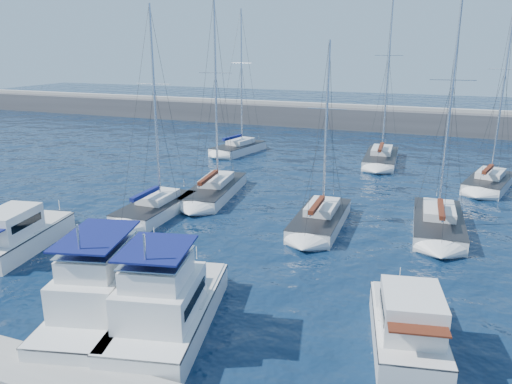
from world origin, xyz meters
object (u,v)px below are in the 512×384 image
(motor_yacht_stbd_inner, at_px, (167,308))
(sailboat_back_c, at_px, (489,182))
(sailboat_mid_c, at_px, (320,219))
(sailboat_mid_b, at_px, (215,190))
(sailboat_mid_d, at_px, (438,223))
(motor_yacht_stbd_outer, at_px, (408,328))
(sailboat_back_b, at_px, (381,158))
(motor_yacht_port_outer, at_px, (20,236))
(sailboat_back_a, at_px, (239,148))
(sailboat_mid_a, at_px, (156,208))
(motor_yacht_port_inner, at_px, (111,291))

(motor_yacht_stbd_inner, distance_m, sailboat_back_c, 32.93)
(motor_yacht_stbd_inner, xyz_separation_m, sailboat_mid_c, (2.98, 15.17, -0.63))
(sailboat_mid_b, xyz_separation_m, sailboat_mid_d, (17.45, -1.76, 0.00))
(motor_yacht_stbd_inner, xyz_separation_m, motor_yacht_stbd_outer, (9.82, 2.41, -0.19))
(motor_yacht_stbd_outer, xyz_separation_m, sailboat_mid_d, (0.72, 14.90, -0.42))
(sailboat_mid_c, relative_size, sailboat_back_b, 0.72)
(sailboat_back_b, relative_size, sailboat_back_c, 1.09)
(sailboat_mid_b, distance_m, sailboat_back_b, 20.52)
(motor_yacht_port_outer, distance_m, sailboat_back_a, 31.07)
(sailboat_mid_b, bearing_deg, sailboat_back_a, 99.07)
(sailboat_mid_a, xyz_separation_m, sailboat_mid_d, (19.43, 4.08, -0.01))
(motor_yacht_stbd_outer, bearing_deg, sailboat_back_c, 69.50)
(sailboat_mid_a, bearing_deg, motor_yacht_stbd_inner, -57.06)
(motor_yacht_stbd_inner, distance_m, sailboat_mid_d, 20.27)
(sailboat_mid_a, bearing_deg, sailboat_back_c, 34.39)
(sailboat_mid_a, bearing_deg, sailboat_mid_d, 10.90)
(sailboat_mid_b, bearing_deg, sailboat_back_c, 19.10)
(sailboat_mid_c, bearing_deg, sailboat_mid_b, 156.65)
(sailboat_mid_b, relative_size, sailboat_back_c, 0.98)
(motor_yacht_stbd_inner, relative_size, sailboat_back_a, 0.56)
(sailboat_back_b, bearing_deg, sailboat_mid_c, -96.75)
(motor_yacht_stbd_outer, distance_m, sailboat_back_c, 27.62)
(motor_yacht_port_inner, distance_m, sailboat_mid_b, 19.05)
(sailboat_mid_b, distance_m, sailboat_back_a, 17.19)
(sailboat_mid_b, bearing_deg, sailboat_mid_a, -116.16)
(sailboat_mid_b, xyz_separation_m, sailboat_back_c, (21.19, 10.60, 0.03))
(sailboat_back_a, xyz_separation_m, sailboat_back_c, (26.08, -5.88, 0.01))
(motor_yacht_port_outer, relative_size, sailboat_mid_c, 0.61)
(motor_yacht_port_inner, relative_size, sailboat_mid_a, 0.74)
(motor_yacht_port_inner, bearing_deg, sailboat_back_b, 64.05)
(sailboat_back_b, distance_m, sailboat_back_c, 12.04)
(sailboat_back_c, bearing_deg, motor_yacht_stbd_outer, -85.22)
(sailboat_mid_a, height_order, sailboat_back_c, sailboat_back_c)
(motor_yacht_stbd_outer, height_order, sailboat_mid_c, sailboat_mid_c)
(motor_yacht_stbd_outer, distance_m, sailboat_mid_a, 21.61)
(sailboat_back_b, bearing_deg, motor_yacht_stbd_inner, -100.01)
(sailboat_mid_c, bearing_deg, sailboat_back_c, 50.17)
(sailboat_mid_c, distance_m, sailboat_back_c, 18.37)
(motor_yacht_stbd_inner, distance_m, sailboat_mid_a, 15.94)
(motor_yacht_port_inner, xyz_separation_m, sailboat_mid_d, (13.71, 16.91, -0.61))
(motor_yacht_port_inner, relative_size, sailboat_back_a, 0.69)
(sailboat_mid_a, xyz_separation_m, sailboat_back_a, (-2.91, 22.32, 0.01))
(motor_yacht_port_outer, xyz_separation_m, motor_yacht_stbd_outer, (22.70, -2.09, 0.00))
(motor_yacht_port_inner, height_order, sailboat_mid_c, sailboat_mid_c)
(motor_yacht_stbd_outer, relative_size, sailboat_mid_b, 0.43)
(motor_yacht_stbd_inner, bearing_deg, sailboat_back_c, 51.54)
(motor_yacht_port_inner, bearing_deg, sailboat_mid_b, 87.04)
(sailboat_mid_d, distance_m, sailboat_back_c, 12.91)
(sailboat_mid_a, bearing_deg, motor_yacht_port_inner, -66.94)
(sailboat_mid_d, relative_size, sailboat_back_c, 0.98)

